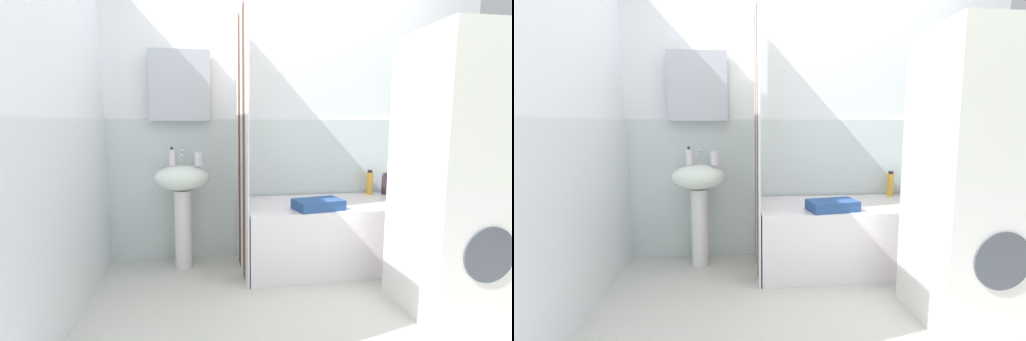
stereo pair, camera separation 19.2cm
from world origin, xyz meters
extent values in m
cube|color=silver|center=(0.00, 0.00, -0.02)|extent=(4.80, 5.60, 0.04)
cube|color=white|center=(0.00, 1.27, 1.20)|extent=(3.60, 0.05, 2.40)
cube|color=silver|center=(0.00, 1.24, 0.60)|extent=(3.60, 0.02, 1.20)
cube|color=silver|center=(-0.93, 1.18, 1.47)|extent=(0.48, 0.12, 0.56)
cube|color=white|center=(-1.57, 0.34, 1.20)|extent=(0.05, 1.81, 2.40)
cube|color=silver|center=(-1.54, 0.34, 0.60)|extent=(0.02, 1.81, 1.20)
cylinder|color=white|center=(-0.93, 1.03, 0.32)|extent=(0.14, 0.14, 0.64)
ellipsoid|color=white|center=(-0.93, 1.03, 0.74)|extent=(0.44, 0.34, 0.20)
cylinder|color=silver|center=(-0.93, 1.13, 0.86)|extent=(0.03, 0.03, 0.05)
cylinder|color=silver|center=(-0.93, 1.08, 0.92)|extent=(0.02, 0.10, 0.02)
sphere|color=silver|center=(-0.93, 1.13, 0.95)|extent=(0.03, 0.03, 0.03)
cylinder|color=white|center=(-1.00, 1.03, 0.90)|extent=(0.05, 0.05, 0.12)
sphere|color=#29252A|center=(-1.00, 1.03, 0.98)|extent=(0.02, 0.02, 0.02)
cylinder|color=silver|center=(-0.80, 1.01, 0.89)|extent=(0.07, 0.07, 0.10)
cube|color=white|center=(0.31, 0.88, 0.27)|extent=(1.53, 0.68, 0.53)
cube|color=white|center=(-0.47, 0.61, 1.00)|extent=(0.01, 0.14, 2.00)
cube|color=brown|center=(-0.47, 0.75, 1.00)|extent=(0.01, 0.14, 2.00)
cube|color=white|center=(-0.47, 0.88, 1.00)|extent=(0.01, 0.14, 2.00)
cube|color=brown|center=(-0.47, 1.02, 1.00)|extent=(0.01, 0.14, 2.00)
cube|color=white|center=(-0.47, 1.15, 1.00)|extent=(0.01, 0.14, 2.00)
cylinder|color=#34569D|center=(0.98, 1.16, 0.59)|extent=(0.05, 0.05, 0.12)
cylinder|color=black|center=(0.98, 1.16, 0.66)|extent=(0.03, 0.03, 0.02)
cylinder|color=#2E1F2D|center=(0.87, 1.13, 0.62)|extent=(0.06, 0.06, 0.17)
cylinder|color=#1F2C27|center=(0.87, 1.13, 0.71)|extent=(0.04, 0.04, 0.02)
cylinder|color=gold|center=(0.72, 1.13, 0.63)|extent=(0.06, 0.06, 0.20)
cylinder|color=black|center=(0.72, 1.13, 0.74)|extent=(0.04, 0.04, 0.02)
cube|color=#294C89|center=(0.08, 0.67, 0.57)|extent=(0.39, 0.27, 0.08)
cube|color=white|center=(0.74, 0.07, 0.43)|extent=(0.57, 0.58, 0.85)
cube|color=white|center=(0.74, 0.07, 1.28)|extent=(0.57, 0.58, 0.85)
cylinder|color=#484E56|center=(0.74, -0.22, 0.47)|extent=(0.31, 0.01, 0.31)
camera|label=1|loc=(-0.81, -1.85, 1.17)|focal=25.28mm
camera|label=2|loc=(-0.62, -1.88, 1.17)|focal=25.28mm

